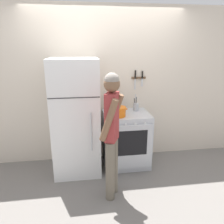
{
  "coord_description": "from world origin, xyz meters",
  "views": [
    {
      "loc": [
        -0.4,
        -3.56,
        1.94
      ],
      "look_at": [
        0.04,
        -0.45,
        0.97
      ],
      "focal_mm": 35.0,
      "sensor_mm": 36.0,
      "label": 1
    }
  ],
  "objects_px": {
    "refrigerator": "(76,117)",
    "tea_kettle": "(116,108)",
    "dutch_oven_pot": "(118,112)",
    "utensil_jar": "(136,107)",
    "stove_range": "(126,139)",
    "person": "(112,130)"
  },
  "relations": [
    {
      "from": "refrigerator",
      "to": "person",
      "type": "relative_size",
      "value": 1.08
    },
    {
      "from": "dutch_oven_pot",
      "to": "refrigerator",
      "type": "bearing_deg",
      "value": 173.85
    },
    {
      "from": "stove_range",
      "to": "person",
      "type": "relative_size",
      "value": 0.54
    },
    {
      "from": "stove_range",
      "to": "tea_kettle",
      "type": "relative_size",
      "value": 3.84
    },
    {
      "from": "stove_range",
      "to": "person",
      "type": "distance_m",
      "value": 0.96
    },
    {
      "from": "person",
      "to": "stove_range",
      "type": "bearing_deg",
      "value": -0.74
    },
    {
      "from": "refrigerator",
      "to": "person",
      "type": "bearing_deg",
      "value": -58.27
    },
    {
      "from": "stove_range",
      "to": "person",
      "type": "height_order",
      "value": "person"
    },
    {
      "from": "refrigerator",
      "to": "utensil_jar",
      "type": "bearing_deg",
      "value": 10.31
    },
    {
      "from": "utensil_jar",
      "to": "person",
      "type": "relative_size",
      "value": 0.17
    },
    {
      "from": "stove_range",
      "to": "tea_kettle",
      "type": "bearing_deg",
      "value": 135.82
    },
    {
      "from": "refrigerator",
      "to": "stove_range",
      "type": "height_order",
      "value": "refrigerator"
    },
    {
      "from": "utensil_jar",
      "to": "person",
      "type": "bearing_deg",
      "value": -120.33
    },
    {
      "from": "person",
      "to": "utensil_jar",
      "type": "bearing_deg",
      "value": -6.21
    },
    {
      "from": "refrigerator",
      "to": "tea_kettle",
      "type": "bearing_deg",
      "value": 14.85
    },
    {
      "from": "tea_kettle",
      "to": "refrigerator",
      "type": "bearing_deg",
      "value": -165.15
    },
    {
      "from": "dutch_oven_pot",
      "to": "utensil_jar",
      "type": "distance_m",
      "value": 0.42
    },
    {
      "from": "person",
      "to": "refrigerator",
      "type": "bearing_deg",
      "value": 55.84
    },
    {
      "from": "dutch_oven_pot",
      "to": "utensil_jar",
      "type": "xyz_separation_m",
      "value": [
        0.35,
        0.25,
        -0.0
      ]
    },
    {
      "from": "refrigerator",
      "to": "person",
      "type": "distance_m",
      "value": 0.86
    },
    {
      "from": "stove_range",
      "to": "tea_kettle",
      "type": "distance_m",
      "value": 0.55
    },
    {
      "from": "refrigerator",
      "to": "person",
      "type": "xyz_separation_m",
      "value": [
        0.45,
        -0.73,
        0.05
      ]
    }
  ]
}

